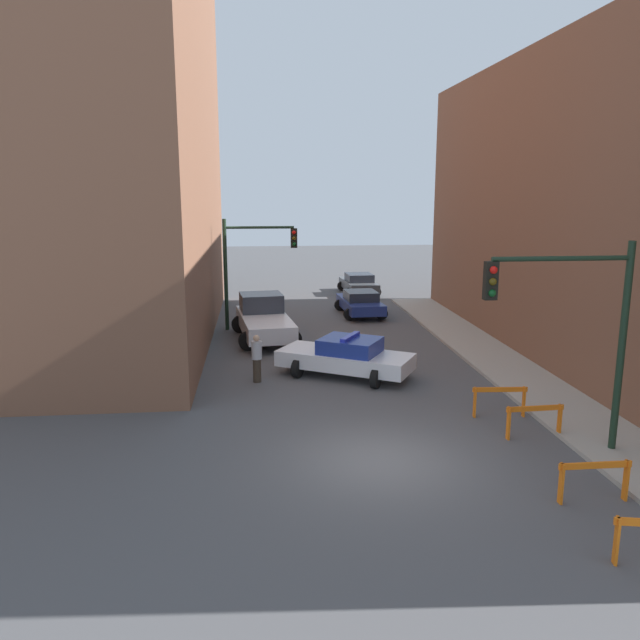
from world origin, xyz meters
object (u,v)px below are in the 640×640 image
at_px(parked_car_near, 360,303).
at_px(pedestrian_crossing, 257,358).
at_px(police_car, 346,357).
at_px(white_truck, 264,319).
at_px(traffic_light_far, 249,258).
at_px(barrier_back, 535,416).
at_px(traffic_light_near, 579,316).
at_px(barrier_corner, 500,397).
at_px(barrier_mid, 594,475).
at_px(parked_car_mid, 359,283).

xyz_separation_m(parked_car_near, pedestrian_crossing, (-5.44, -11.25, 0.19)).
bearing_deg(pedestrian_crossing, police_car, 117.54).
bearing_deg(white_truck, traffic_light_far, 100.16).
distance_m(parked_car_near, pedestrian_crossing, 12.50).
xyz_separation_m(pedestrian_crossing, barrier_back, (7.33, -5.72, -0.24)).
bearing_deg(barrier_back, white_truck, 120.11).
bearing_deg(traffic_light_far, traffic_light_near, -62.17).
bearing_deg(white_truck, parked_car_near, 36.60).
xyz_separation_m(white_truck, parked_car_near, (5.13, 4.88, -0.23)).
relative_size(police_car, barrier_corner, 3.12).
bearing_deg(police_car, barrier_back, -115.09).
height_order(traffic_light_near, barrier_mid, traffic_light_near).
distance_m(white_truck, barrier_back, 13.99).
bearing_deg(traffic_light_far, barrier_back, -61.58).
distance_m(white_truck, barrier_mid, 16.98).
relative_size(traffic_light_far, police_car, 1.04).
xyz_separation_m(police_car, barrier_corner, (3.87, -4.44, -0.11)).
xyz_separation_m(parked_car_near, barrier_corner, (1.57, -15.35, -0.06)).
xyz_separation_m(traffic_light_near, barrier_mid, (-0.65, -2.38, -2.91)).
distance_m(barrier_mid, barrier_back, 3.48).
xyz_separation_m(parked_car_mid, barrier_back, (0.87, -23.83, -0.06)).
height_order(traffic_light_far, barrier_back, traffic_light_far).
relative_size(white_truck, barrier_back, 3.50).
distance_m(pedestrian_crossing, barrier_mid, 11.60).
relative_size(traffic_light_near, parked_car_mid, 1.19).
height_order(traffic_light_near, white_truck, traffic_light_near).
height_order(traffic_light_far, white_truck, traffic_light_far).
bearing_deg(pedestrian_crossing, barrier_corner, 80.96).
xyz_separation_m(traffic_light_far, barrier_back, (7.64, -14.12, -2.78)).
bearing_deg(barrier_corner, traffic_light_far, 120.37).
height_order(traffic_light_far, parked_car_mid, traffic_light_far).
distance_m(traffic_light_far, parked_car_mid, 12.15).
bearing_deg(traffic_light_near, police_car, 122.58).
bearing_deg(parked_car_mid, barrier_mid, -91.33).
distance_m(police_car, barrier_back, 7.38).
bearing_deg(barrier_corner, barrier_mid, -89.32).
relative_size(police_car, barrier_back, 3.12).
distance_m(traffic_light_far, parked_car_near, 6.97).
distance_m(traffic_light_far, barrier_mid, 19.28).
bearing_deg(pedestrian_crossing, traffic_light_far, -156.67).
bearing_deg(white_truck, parked_car_mid, 55.36).
relative_size(traffic_light_near, white_truck, 0.93).
bearing_deg(pedestrian_crossing, barrier_mid, 58.81).
bearing_deg(barrier_mid, pedestrian_crossing, 127.57).
bearing_deg(barrier_corner, pedestrian_crossing, 149.72).
distance_m(traffic_light_near, pedestrian_crossing, 10.65).
bearing_deg(barrier_mid, police_car, 112.38).
bearing_deg(traffic_light_far, parked_car_mid, 55.12).
bearing_deg(police_car, traffic_light_near, -117.11).
distance_m(white_truck, pedestrian_crossing, 6.38).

